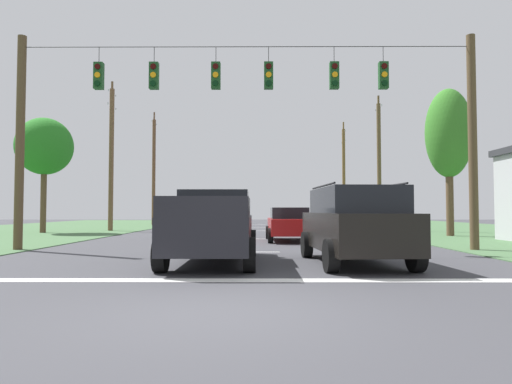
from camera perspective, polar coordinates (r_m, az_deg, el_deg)
The scene contains 18 objects.
ground_plane at distance 6.38m, azimuth -4.68°, elevation -15.06°, with size 120.00×120.00×0.00m, color #3D3D42.
stop_bar_stripe at distance 9.06m, azimuth -3.15°, elevation -11.23°, with size 13.96×0.45×0.01m, color white.
lane_dash_0 at distance 15.01m, azimuth -1.76°, elevation -7.70°, with size 0.15×2.50×0.01m, color white.
lane_dash_1 at distance 21.78m, azimuth -1.11°, elevation -6.03°, with size 0.15×2.50×0.01m, color white.
lane_dash_2 at distance 30.28m, azimuth -0.71°, elevation -4.99°, with size 0.15×2.50×0.01m, color white.
lane_dash_3 at distance 36.26m, azimuth -0.54°, elevation -4.56°, with size 0.15×2.50×0.01m, color white.
lane_dash_4 at distance 43.54m, azimuth -0.40°, elevation -4.19°, with size 0.15×2.50×0.01m, color white.
overhead_signal_span at distance 15.84m, azimuth -1.44°, elevation 8.65°, with size 16.26×0.31×7.62m.
pickup_truck at distance 12.03m, azimuth -5.48°, elevation -4.41°, with size 2.30×5.41×1.95m.
suv_black at distance 11.92m, azimuth 12.49°, elevation -3.94°, with size 2.44×4.90×2.05m.
distant_car_crossing_white at distance 24.49m, azimuth -7.65°, elevation -3.76°, with size 4.31×2.04×1.52m.
distant_car_oncoming at distance 20.39m, azimuth 4.25°, elevation -4.06°, with size 2.07×4.32×1.52m.
utility_pole_mid_right at distance 31.43m, azimuth 15.52°, elevation 3.42°, with size 0.28×1.62×9.26m.
utility_pole_far_right at distance 42.81m, azimuth 11.20°, elevation 2.30°, with size 0.30×1.94×9.78m.
utility_pole_mid_left at distance 31.71m, azimuth -18.08°, elevation 4.38°, with size 0.32×1.69×10.18m.
utility_pole_far_left at distance 43.77m, azimuth -12.99°, elevation 2.70°, with size 0.32×1.89×10.86m.
tree_roadside_right at distance 26.39m, azimuth 23.49°, elevation 6.80°, with size 2.44×2.44×8.00m.
tree_roadside_far_right at distance 30.39m, azimuth -25.51°, elevation 5.24°, with size 3.39×3.39×7.08m.
Camera 1 is at (0.53, -6.20, 1.40)m, focal length 31.17 mm.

